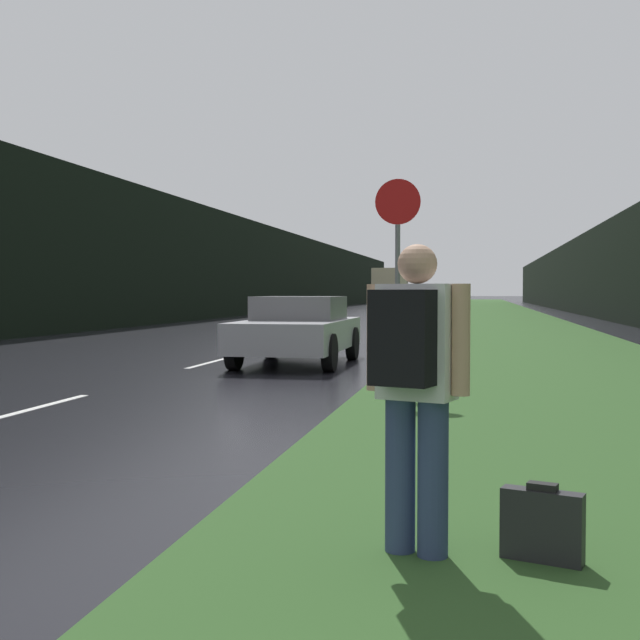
{
  "coord_description": "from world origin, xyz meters",
  "views": [
    {
      "loc": [
        5.42,
        -1.13,
        1.45
      ],
      "look_at": [
        2.18,
        15.22,
        0.87
      ],
      "focal_mm": 45.0,
      "sensor_mm": 36.0,
      "label": 1
    }
  ],
  "objects_px": {
    "hitchhiker_with_backpack": "(414,379)",
    "suitcase": "(542,527)",
    "stop_sign": "(398,266)",
    "car_passing_near": "(298,329)",
    "delivery_truck": "(391,288)"
  },
  "relations": [
    {
      "from": "hitchhiker_with_backpack",
      "to": "suitcase",
      "type": "bearing_deg",
      "value": 20.88
    },
    {
      "from": "stop_sign",
      "to": "car_passing_near",
      "type": "height_order",
      "value": "stop_sign"
    },
    {
      "from": "car_passing_near",
      "to": "delivery_truck",
      "type": "xyz_separation_m",
      "value": [
        -3.73,
        51.62,
        1.08
      ]
    },
    {
      "from": "hitchhiker_with_backpack",
      "to": "stop_sign",
      "type": "bearing_deg",
      "value": 114.13
    },
    {
      "from": "hitchhiker_with_backpack",
      "to": "delivery_truck",
      "type": "relative_size",
      "value": 0.22
    },
    {
      "from": "delivery_truck",
      "to": "suitcase",
      "type": "bearing_deg",
      "value": -83.09
    },
    {
      "from": "suitcase",
      "to": "car_passing_near",
      "type": "height_order",
      "value": "car_passing_near"
    },
    {
      "from": "hitchhiker_with_backpack",
      "to": "suitcase",
      "type": "height_order",
      "value": "hitchhiker_with_backpack"
    },
    {
      "from": "car_passing_near",
      "to": "delivery_truck",
      "type": "height_order",
      "value": "delivery_truck"
    },
    {
      "from": "suitcase",
      "to": "car_passing_near",
      "type": "bearing_deg",
      "value": 126.7
    },
    {
      "from": "stop_sign",
      "to": "delivery_truck",
      "type": "distance_m",
      "value": 56.44
    },
    {
      "from": "suitcase",
      "to": "stop_sign",
      "type": "bearing_deg",
      "value": 119.69
    },
    {
      "from": "hitchhiker_with_backpack",
      "to": "delivery_truck",
      "type": "xyz_separation_m",
      "value": [
        -6.95,
        62.96,
        0.81
      ]
    },
    {
      "from": "stop_sign",
      "to": "car_passing_near",
      "type": "bearing_deg",
      "value": 118.64
    },
    {
      "from": "hitchhiker_with_backpack",
      "to": "suitcase",
      "type": "distance_m",
      "value": 1.03
    }
  ]
}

